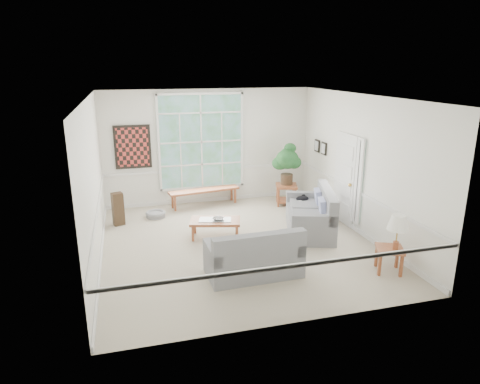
% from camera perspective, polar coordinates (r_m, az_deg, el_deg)
% --- Properties ---
extents(floor, '(5.50, 6.00, 0.01)m').
position_cam_1_polar(floor, '(9.01, -0.28, -6.84)').
color(floor, '#B0A58F').
rests_on(floor, ground).
extents(ceiling, '(5.50, 6.00, 0.02)m').
position_cam_1_polar(ceiling, '(8.29, -0.31, 12.59)').
color(ceiling, white).
rests_on(ceiling, ground).
extents(wall_back, '(5.50, 0.02, 3.00)m').
position_cam_1_polar(wall_back, '(11.38, -4.20, 6.03)').
color(wall_back, white).
rests_on(wall_back, ground).
extents(wall_front, '(5.50, 0.02, 3.00)m').
position_cam_1_polar(wall_front, '(5.81, 7.35, -4.53)').
color(wall_front, white).
rests_on(wall_front, ground).
extents(wall_left, '(0.02, 6.00, 3.00)m').
position_cam_1_polar(wall_left, '(8.28, -19.02, 1.13)').
color(wall_left, white).
rests_on(wall_left, ground).
extents(wall_right, '(0.02, 6.00, 3.00)m').
position_cam_1_polar(wall_right, '(9.59, 15.83, 3.43)').
color(wall_right, white).
rests_on(wall_right, ground).
extents(window_back, '(2.30, 0.08, 2.40)m').
position_cam_1_polar(window_back, '(11.28, -5.18, 6.68)').
color(window_back, white).
rests_on(window_back, wall_back).
extents(entry_door, '(0.08, 0.90, 2.10)m').
position_cam_1_polar(entry_door, '(10.17, 13.74, 1.72)').
color(entry_door, white).
rests_on(entry_door, floor).
extents(door_sidelight, '(0.08, 0.26, 1.90)m').
position_cam_1_polar(door_sidelight, '(9.62, 15.55, 1.35)').
color(door_sidelight, white).
rests_on(door_sidelight, wall_right).
extents(wall_art, '(0.90, 0.06, 1.10)m').
position_cam_1_polar(wall_art, '(11.12, -14.12, 5.84)').
color(wall_art, maroon).
rests_on(wall_art, wall_back).
extents(wall_frame_near, '(0.04, 0.26, 0.32)m').
position_cam_1_polar(wall_frame_near, '(11.06, 11.07, 5.72)').
color(wall_frame_near, black).
rests_on(wall_frame_near, wall_right).
extents(wall_frame_far, '(0.04, 0.26, 0.32)m').
position_cam_1_polar(wall_frame_far, '(11.41, 10.20, 6.09)').
color(wall_frame_far, black).
rests_on(wall_frame_far, wall_right).
extents(loveseat_right, '(1.43, 2.00, 0.98)m').
position_cam_1_polar(loveseat_right, '(9.57, 9.29, -2.48)').
color(loveseat_right, gray).
rests_on(loveseat_right, floor).
extents(loveseat_front, '(1.66, 0.90, 0.88)m').
position_cam_1_polar(loveseat_front, '(7.58, 1.80, -7.86)').
color(loveseat_front, gray).
rests_on(loveseat_front, floor).
extents(coffee_table, '(1.18, 0.83, 0.40)m').
position_cam_1_polar(coffee_table, '(9.24, -3.31, -4.89)').
color(coffee_table, '#9A4E2C').
rests_on(coffee_table, floor).
extents(pewter_bowl, '(0.40, 0.40, 0.07)m').
position_cam_1_polar(pewter_bowl, '(9.15, -2.91, -3.56)').
color(pewter_bowl, '#A2A3A8').
rests_on(pewter_bowl, coffee_table).
extents(window_bench, '(1.91, 0.65, 0.44)m').
position_cam_1_polar(window_bench, '(11.32, -4.77, -0.73)').
color(window_bench, '#9A4E2C').
rests_on(window_bench, floor).
extents(end_table, '(0.68, 0.68, 0.54)m').
position_cam_1_polar(end_table, '(11.41, 6.17, -0.35)').
color(end_table, '#9A4E2C').
rests_on(end_table, floor).
extents(houseplant, '(0.90, 0.90, 1.10)m').
position_cam_1_polar(houseplant, '(11.26, 6.30, 3.74)').
color(houseplant, '#225728').
rests_on(houseplant, end_table).
extents(side_table, '(0.60, 0.60, 0.46)m').
position_cam_1_polar(side_table, '(8.19, 19.21, -8.52)').
color(side_table, '#9A4E2C').
rests_on(side_table, floor).
extents(table_lamp, '(0.49, 0.49, 0.63)m').
position_cam_1_polar(table_lamp, '(7.96, 20.23, -5.06)').
color(table_lamp, silver).
rests_on(table_lamp, side_table).
extents(pet_bed, '(0.61, 0.61, 0.14)m').
position_cam_1_polar(pet_bed, '(10.67, -11.19, -2.94)').
color(pet_bed, gray).
rests_on(pet_bed, floor).
extents(floor_speaker, '(0.29, 0.25, 0.77)m').
position_cam_1_polar(floor_speaker, '(10.26, -15.97, -2.19)').
color(floor_speaker, '#3B2A1A').
rests_on(floor_speaker, floor).
extents(cat, '(0.31, 0.22, 0.15)m').
position_cam_1_polar(cat, '(10.13, 8.32, -0.85)').
color(cat, black).
rests_on(cat, loveseat_right).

